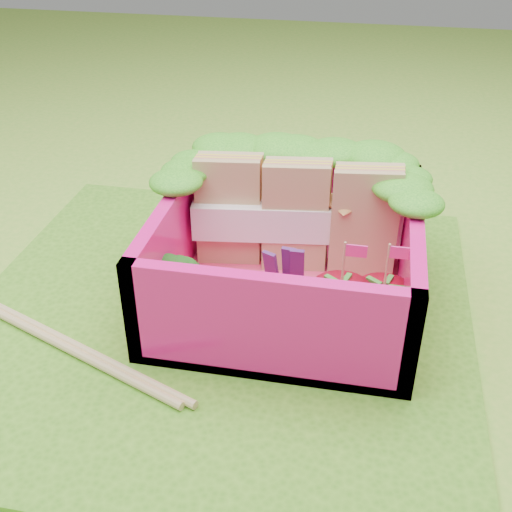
{
  "coord_description": "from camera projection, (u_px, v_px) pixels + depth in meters",
  "views": [
    {
      "loc": [
        0.71,
        -2.59,
        2.06
      ],
      "look_at": [
        0.17,
        0.19,
        0.28
      ],
      "focal_mm": 45.0,
      "sensor_mm": 36.0,
      "label": 1
    }
  ],
  "objects": [
    {
      "name": "placemat",
      "position": [
        218.0,
        314.0,
        3.36
      ],
      "size": [
        2.6,
        2.6,
        0.03
      ],
      "primitive_type": "cube",
      "color": "#4E9622",
      "rests_on": "ground"
    },
    {
      "name": "chopsticks",
      "position": [
        11.0,
        316.0,
        3.28
      ],
      "size": [
        2.21,
        0.92,
        0.04
      ],
      "color": "#DCB979",
      "rests_on": "placemat"
    },
    {
      "name": "bento_floor",
      "position": [
        287.0,
        295.0,
        3.44
      ],
      "size": [
        1.3,
        1.3,
        0.05
      ],
      "primitive_type": "cube",
      "color": "#FF4179",
      "rests_on": "placemat"
    },
    {
      "name": "strawberry_left",
      "position": [
        340.0,
        309.0,
        3.04
      ],
      "size": [
        0.28,
        0.28,
        0.52
      ],
      "color": "red",
      "rests_on": "bento_floor"
    },
    {
      "name": "ground",
      "position": [
        218.0,
        316.0,
        3.36
      ],
      "size": [
        14.0,
        14.0,
        0.0
      ],
      "primitive_type": "plane",
      "color": "#70B633",
      "rests_on": "ground"
    },
    {
      "name": "broccoli",
      "position": [
        178.0,
        277.0,
        3.19
      ],
      "size": [
        0.33,
        0.33,
        0.27
      ],
      "color": "#5E9F4D",
      "rests_on": "bento_floor"
    },
    {
      "name": "lettuce_ruffle",
      "position": [
        303.0,
        159.0,
        3.52
      ],
      "size": [
        1.43,
        0.76,
        0.11
      ],
      "color": "#1D8518",
      "rests_on": "bento_box"
    },
    {
      "name": "snap_peas",
      "position": [
        360.0,
        321.0,
        3.16
      ],
      "size": [
        0.62,
        0.46,
        0.05
      ],
      "color": "#63AD36",
      "rests_on": "bento_floor"
    },
    {
      "name": "sandwich_stack",
      "position": [
        297.0,
        217.0,
        3.48
      ],
      "size": [
        1.14,
        0.32,
        0.62
      ],
      "color": "tan",
      "rests_on": "bento_floor"
    },
    {
      "name": "carrot_sticks",
      "position": [
        224.0,
        302.0,
        3.13
      ],
      "size": [
        0.15,
        0.17,
        0.25
      ],
      "color": "orange",
      "rests_on": "bento_floor"
    },
    {
      "name": "strawberry_right",
      "position": [
        381.0,
        310.0,
        3.05
      ],
      "size": [
        0.27,
        0.27,
        0.51
      ],
      "color": "red",
      "rests_on": "bento_floor"
    },
    {
      "name": "bento_box",
      "position": [
        288.0,
        255.0,
        3.3
      ],
      "size": [
        1.3,
        1.3,
        0.55
      ],
      "color": "#FA1589",
      "rests_on": "placemat"
    },
    {
      "name": "purple_wedges",
      "position": [
        287.0,
        279.0,
        3.18
      ],
      "size": [
        0.18,
        0.1,
        0.38
      ],
      "color": "#4B1957",
      "rests_on": "bento_floor"
    }
  ]
}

